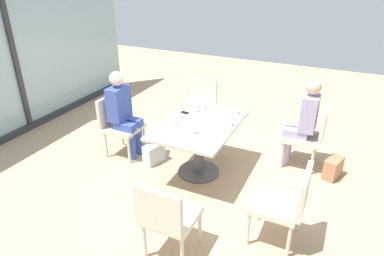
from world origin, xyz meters
name	(u,v)px	position (x,y,z in m)	size (l,w,h in m)	color
ground_plane	(199,172)	(0.00, 0.00, 0.00)	(12.00, 12.00, 0.00)	tan
window_wall_backdrop	(14,59)	(0.00, 3.20, 1.21)	(5.29, 0.10, 2.70)	#97B7BC
dining_table_main	(199,136)	(0.00, 0.00, 0.55)	(1.32, 0.92, 0.73)	#BCB29E
chair_near_window	(118,122)	(0.00, 1.29, 0.50)	(0.46, 0.51, 0.87)	beige
chair_front_right	(310,134)	(0.80, -1.29, 0.50)	(0.46, 0.50, 0.87)	beige
chair_front_left	(286,201)	(-0.80, -1.29, 0.50)	(0.46, 0.50, 0.87)	beige
chair_side_end	(167,216)	(-1.47, -0.34, 0.50)	(0.50, 0.46, 0.87)	beige
chair_far_right	(200,103)	(1.18, 0.51, 0.50)	(0.50, 0.46, 0.87)	beige
person_near_window	(123,111)	(0.00, 1.18, 0.70)	(0.34, 0.39, 1.26)	#384C9E
person_front_right	(304,119)	(0.80, -1.18, 0.70)	(0.34, 0.39, 1.26)	#9E93B7
wine_glass_0	(194,123)	(-0.27, -0.05, 0.86)	(0.07, 0.07, 0.18)	silver
wine_glass_1	(229,106)	(0.43, -0.24, 0.86)	(0.07, 0.07, 0.18)	silver
wine_glass_2	(196,103)	(0.33, 0.19, 0.86)	(0.07, 0.07, 0.18)	silver
wine_glass_3	(203,100)	(0.48, 0.15, 0.86)	(0.07, 0.07, 0.18)	silver
wine_glass_4	(230,116)	(0.12, -0.37, 0.86)	(0.07, 0.07, 0.18)	silver
wine_glass_5	(237,105)	(0.51, -0.32, 0.86)	(0.07, 0.07, 0.18)	silver
wine_glass_6	(179,109)	(0.06, 0.32, 0.86)	(0.07, 0.07, 0.18)	silver
coffee_cup	(173,121)	(-0.15, 0.30, 0.78)	(0.08, 0.08, 0.09)	white
cell_phone_on_table	(184,112)	(0.24, 0.34, 0.73)	(0.07, 0.14, 0.01)	black
handbag_0	(154,154)	(-0.04, 0.68, 0.14)	(0.30, 0.16, 0.28)	silver
handbag_1	(333,168)	(0.65, -1.66, 0.14)	(0.30, 0.16, 0.28)	#A3704C
handbag_2	(156,148)	(0.12, 0.74, 0.14)	(0.30, 0.16, 0.28)	silver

